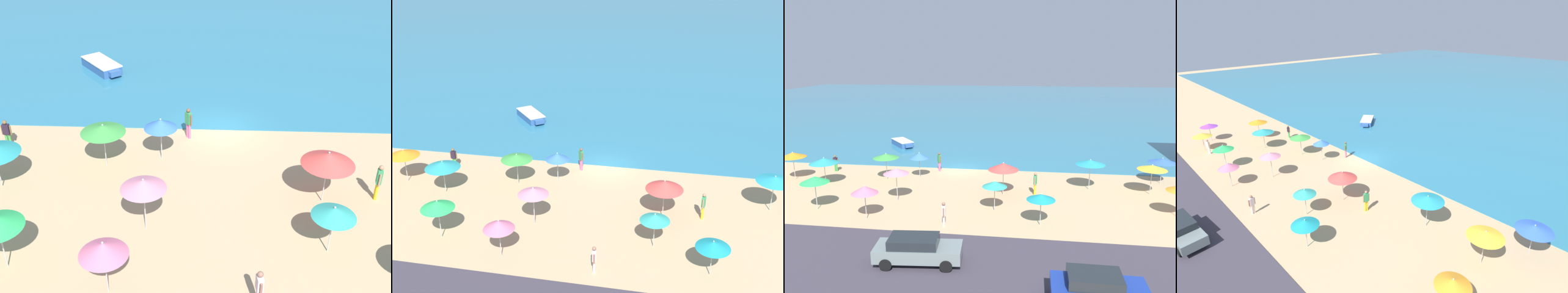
{
  "view_description": "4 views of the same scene",
  "coord_description": "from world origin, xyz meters",
  "views": [
    {
      "loc": [
        -0.31,
        -24.87,
        13.76
      ],
      "look_at": [
        -1.22,
        -5.05,
        1.87
      ],
      "focal_mm": 45.0,
      "sensor_mm": 36.0,
      "label": 1
    },
    {
      "loc": [
        5.07,
        -33.83,
        17.0
      ],
      "look_at": [
        -1.31,
        -0.85,
        1.95
      ],
      "focal_mm": 45.0,
      "sensor_mm": 36.0,
      "label": 2
    },
    {
      "loc": [
        6.67,
        -34.98,
        10.58
      ],
      "look_at": [
        1.91,
        0.49,
        2.18
      ],
      "focal_mm": 35.0,
      "sensor_mm": 36.0,
      "label": 3
    },
    {
      "loc": [
        22.09,
        -19.89,
        13.93
      ],
      "look_at": [
        0.1,
        1.24,
        1.21
      ],
      "focal_mm": 28.0,
      "sensor_mm": 36.0,
      "label": 4
    }
  ],
  "objects": [
    {
      "name": "beach_umbrella_8",
      "position": [
        4.32,
        -9.88,
        1.98
      ],
      "size": [
        1.75,
        1.75,
        2.25
      ],
      "color": "#B2B2B7",
      "rests_on": "ground_plane"
    },
    {
      "name": "bather_2",
      "position": [
        7.17,
        -6.23,
        1.02
      ],
      "size": [
        0.29,
        0.56,
        1.81
      ],
      "color": "yellow",
      "rests_on": "ground_plane"
    },
    {
      "name": "beach_umbrella_7",
      "position": [
        4.67,
        -6.52,
        2.3
      ],
      "size": [
        2.38,
        2.38,
        2.65
      ],
      "color": "#B2B2B7",
      "rests_on": "ground_plane"
    },
    {
      "name": "bather_0",
      "position": [
        -11.55,
        -2.35,
        0.89
      ],
      "size": [
        0.57,
        0.25,
        1.59
      ],
      "color": "green",
      "rests_on": "ground_plane"
    },
    {
      "name": "beach_umbrella_0",
      "position": [
        -4.08,
        -12.38,
        2.05
      ],
      "size": [
        1.77,
        1.77,
        2.38
      ],
      "color": "#B2B2B7",
      "rests_on": "ground_plane"
    },
    {
      "name": "beach_umbrella_1",
      "position": [
        -5.84,
        -4.03,
        2.14
      ],
      "size": [
        2.25,
        2.25,
        2.4
      ],
      "color": "#B2B2B7",
      "rests_on": "ground_plane"
    },
    {
      "name": "beach_umbrella_4",
      "position": [
        -3.16,
        -8.86,
        2.31
      ],
      "size": [
        1.92,
        1.92,
        2.59
      ],
      "color": "#B2B2B7",
      "rests_on": "ground_plane"
    },
    {
      "name": "skiff_nearshore",
      "position": [
        -8.74,
        8.65,
        0.4
      ],
      "size": [
        3.49,
        3.84,
        0.7
      ],
      "color": "#325B97",
      "rests_on": "sea"
    },
    {
      "name": "ground_plane",
      "position": [
        0.0,
        0.0,
        0.0
      ],
      "size": [
        160.0,
        160.0,
        0.0
      ],
      "primitive_type": "plane",
      "color": "tan"
    },
    {
      "name": "bather_3",
      "position": [
        1.34,
        -12.78,
        0.9
      ],
      "size": [
        0.28,
        0.56,
        1.62
      ],
      "color": "#F6D4CC",
      "rests_on": "ground_plane"
    },
    {
      "name": "bather_4",
      "position": [
        -1.81,
        -0.96,
        1.03
      ],
      "size": [
        0.41,
        0.44,
        1.82
      ],
      "color": "#D8608D",
      "rests_on": "ground_plane"
    },
    {
      "name": "beach_umbrella_9",
      "position": [
        -3.08,
        -3.2,
        2.04
      ],
      "size": [
        1.72,
        1.72,
        2.36
      ],
      "color": "#B2B2B7",
      "rests_on": "ground_plane"
    }
  ]
}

